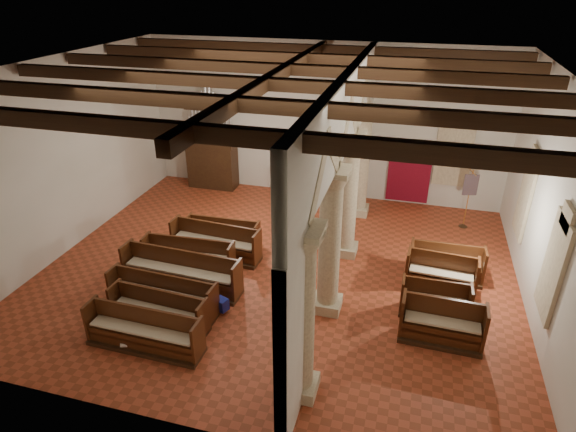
# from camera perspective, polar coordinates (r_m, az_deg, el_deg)

# --- Properties ---
(floor) EXTENTS (14.00, 14.00, 0.00)m
(floor) POSITION_cam_1_polar(r_m,az_deg,el_deg) (14.88, -1.10, -6.34)
(floor) COLOR #9F3D22
(floor) RESTS_ON ground
(ceiling) EXTENTS (14.00, 14.00, 0.00)m
(ceiling) POSITION_cam_1_polar(r_m,az_deg,el_deg) (12.64, -1.35, 17.08)
(ceiling) COLOR black
(ceiling) RESTS_ON wall_back
(wall_back) EXTENTS (14.00, 0.02, 6.00)m
(wall_back) POSITION_cam_1_polar(r_m,az_deg,el_deg) (18.99, 4.02, 11.06)
(wall_back) COLOR silver
(wall_back) RESTS_ON floor
(wall_front) EXTENTS (14.00, 0.02, 6.00)m
(wall_front) POSITION_cam_1_polar(r_m,az_deg,el_deg) (8.63, -12.79, -10.53)
(wall_front) COLOR silver
(wall_front) RESTS_ON floor
(wall_left) EXTENTS (0.02, 12.00, 6.00)m
(wall_left) POSITION_cam_1_polar(r_m,az_deg,el_deg) (16.75, -24.99, 6.42)
(wall_left) COLOR silver
(wall_left) RESTS_ON floor
(wall_right) EXTENTS (0.02, 12.00, 6.00)m
(wall_right) POSITION_cam_1_polar(r_m,az_deg,el_deg) (13.43, 28.76, 0.84)
(wall_right) COLOR silver
(wall_right) RESTS_ON floor
(ceiling_beams) EXTENTS (13.80, 11.80, 0.30)m
(ceiling_beams) POSITION_cam_1_polar(r_m,az_deg,el_deg) (12.67, -1.34, 16.27)
(ceiling_beams) COLOR #352211
(ceiling_beams) RESTS_ON wall_back
(arcade) EXTENTS (0.90, 11.90, 6.00)m
(arcade) POSITION_cam_1_polar(r_m,az_deg,el_deg) (12.90, 6.49, 5.88)
(arcade) COLOR beige
(arcade) RESTS_ON floor
(window_right_a) EXTENTS (0.03, 1.00, 2.20)m
(window_right_a) POSITION_cam_1_polar(r_m,az_deg,el_deg) (12.48, 29.13, -5.37)
(window_right_a) COLOR #2D6754
(window_right_a) RESTS_ON wall_right
(window_right_b) EXTENTS (0.03, 1.00, 2.20)m
(window_right_b) POSITION_cam_1_polar(r_m,az_deg,el_deg) (15.97, 26.44, 2.05)
(window_right_b) COLOR #2D6754
(window_right_b) RESTS_ON wall_right
(window_back) EXTENTS (1.00, 0.03, 2.20)m
(window_back) POSITION_cam_1_polar(r_m,az_deg,el_deg) (18.92, 19.03, 7.05)
(window_back) COLOR #2D6754
(window_back) RESTS_ON wall_back
(pipe_organ) EXTENTS (2.10, 0.85, 4.40)m
(pipe_organ) POSITION_cam_1_polar(r_m,az_deg,el_deg) (20.37, -9.00, 7.09)
(pipe_organ) COLOR #352211
(pipe_organ) RESTS_ON floor
(lectern) EXTENTS (0.53, 0.55, 1.10)m
(lectern) POSITION_cam_1_polar(r_m,az_deg,el_deg) (19.68, -0.52, 3.85)
(lectern) COLOR #352311
(lectern) RESTS_ON floor
(dossal_curtain) EXTENTS (1.80, 0.07, 2.17)m
(dossal_curtain) POSITION_cam_1_polar(r_m,az_deg,el_deg) (19.17, 14.12, 4.65)
(dossal_curtain) COLOR maroon
(dossal_curtain) RESTS_ON floor
(processional_banner) EXTENTS (0.49, 0.63, 2.18)m
(processional_banner) POSITION_cam_1_polar(r_m,az_deg,el_deg) (18.08, 20.40, 0.98)
(processional_banner) COLOR #352211
(processional_banner) RESTS_ON floor
(hymnal_box_a) EXTENTS (0.38, 0.33, 0.34)m
(hymnal_box_a) POSITION_cam_1_polar(r_m,az_deg,el_deg) (12.15, -11.57, -14.20)
(hymnal_box_a) COLOR navy
(hymnal_box_a) RESTS_ON floor
(hymnal_box_b) EXTENTS (0.40, 0.37, 0.33)m
(hymnal_box_b) POSITION_cam_1_polar(r_m,az_deg,el_deg) (13.13, -7.89, -10.32)
(hymnal_box_b) COLOR navy
(hymnal_box_b) RESTS_ON floor
(hymnal_box_c) EXTENTS (0.39, 0.35, 0.33)m
(hymnal_box_c) POSITION_cam_1_polar(r_m,az_deg,el_deg) (15.16, -6.31, -4.65)
(hymnal_box_c) COLOR navy
(hymnal_box_c) RESTS_ON floor
(tube_heater_a) EXTENTS (1.08, 0.49, 0.11)m
(tube_heater_a) POSITION_cam_1_polar(r_m,az_deg,el_deg) (12.48, -16.68, -14.31)
(tube_heater_a) COLOR white
(tube_heater_a) RESTS_ON floor
(tube_heater_b) EXTENTS (1.02, 0.29, 0.10)m
(tube_heater_b) POSITION_cam_1_polar(r_m,az_deg,el_deg) (12.95, -17.14, -12.64)
(tube_heater_b) COLOR white
(tube_heater_b) RESTS_ON floor
(nave_pew_0) EXTENTS (2.93, 0.76, 1.06)m
(nave_pew_0) POSITION_cam_1_polar(r_m,az_deg,el_deg) (12.40, -16.62, -13.47)
(nave_pew_0) COLOR #352211
(nave_pew_0) RESTS_ON floor
(nave_pew_1) EXTENTS (2.64, 0.84, 1.02)m
(nave_pew_1) POSITION_cam_1_polar(r_m,az_deg,el_deg) (12.94, -15.02, -11.34)
(nave_pew_1) COLOR #352211
(nave_pew_1) RESTS_ON floor
(nave_pew_2) EXTENTS (3.08, 0.84, 1.04)m
(nave_pew_2) POSITION_cam_1_polar(r_m,az_deg,el_deg) (13.47, -14.58, -9.54)
(nave_pew_2) COLOR #352211
(nave_pew_2) RESTS_ON floor
(nave_pew_3) EXTENTS (3.59, 0.93, 1.15)m
(nave_pew_3) POSITION_cam_1_polar(r_m,az_deg,el_deg) (14.21, -12.51, -7.01)
(nave_pew_3) COLOR #352211
(nave_pew_3) RESTS_ON floor
(nave_pew_4) EXTENTS (2.82, 0.86, 1.05)m
(nave_pew_4) POSITION_cam_1_polar(r_m,az_deg,el_deg) (14.97, -11.63, -5.17)
(nave_pew_4) COLOR #352211
(nave_pew_4) RESTS_ON floor
(nave_pew_5) EXTENTS (2.97, 0.94, 1.12)m
(nave_pew_5) POSITION_cam_1_polar(r_m,az_deg,el_deg) (15.51, -8.55, -3.57)
(nave_pew_5) COLOR #352211
(nave_pew_5) RESTS_ON floor
(nave_pew_6) EXTENTS (2.48, 0.71, 0.95)m
(nave_pew_6) POSITION_cam_1_polar(r_m,az_deg,el_deg) (16.11, -7.71, -2.50)
(nave_pew_6) COLOR #352211
(nave_pew_6) RESTS_ON floor
(aisle_pew_0) EXTENTS (2.01, 0.83, 1.15)m
(aisle_pew_0) POSITION_cam_1_polar(r_m,az_deg,el_deg) (12.63, 17.68, -12.54)
(aisle_pew_0) COLOR #352211
(aisle_pew_0) RESTS_ON floor
(aisle_pew_1) EXTENTS (1.78, 0.69, 1.00)m
(aisle_pew_1) POSITION_cam_1_polar(r_m,az_deg,el_deg) (13.45, 16.95, -10.00)
(aisle_pew_1) COLOR #352211
(aisle_pew_1) RESTS_ON floor
(aisle_pew_2) EXTENTS (1.99, 0.88, 1.14)m
(aisle_pew_2) POSITION_cam_1_polar(r_m,az_deg,el_deg) (14.43, 17.58, -7.10)
(aisle_pew_2) COLOR #352211
(aisle_pew_2) RESTS_ON floor
(aisle_pew_3) EXTENTS (2.12, 0.78, 1.09)m
(aisle_pew_3) POSITION_cam_1_polar(r_m,az_deg,el_deg) (15.02, 18.17, -5.83)
(aisle_pew_3) COLOR #352211
(aisle_pew_3) RESTS_ON floor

